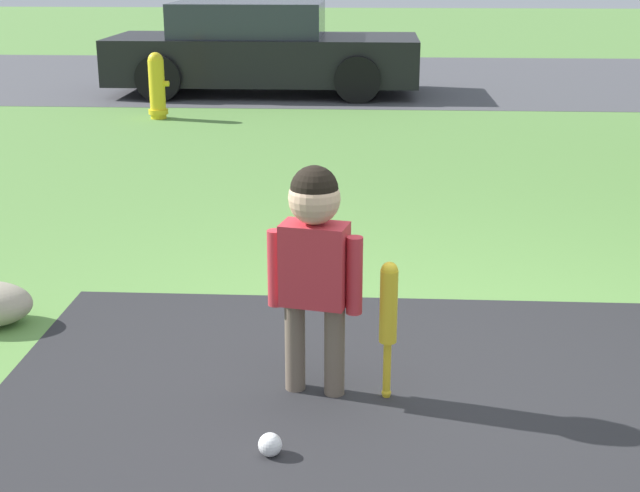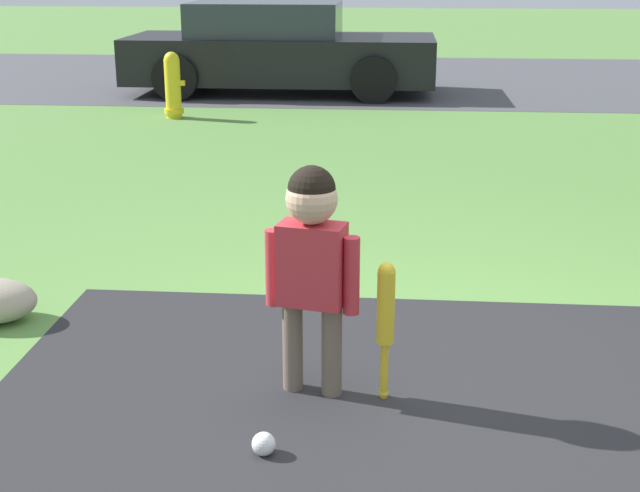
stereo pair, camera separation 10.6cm
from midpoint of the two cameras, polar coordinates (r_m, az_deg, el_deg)
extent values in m
plane|color=#5B8C42|center=(4.07, 6.88, -8.61)|extent=(60.00, 60.00, 0.00)
cube|color=#4C4C51|center=(14.15, 5.64, 10.63)|extent=(40.00, 6.00, 0.01)
cylinder|color=#6B5B4C|center=(3.90, -0.97, -6.40)|extent=(0.09, 0.09, 0.41)
cylinder|color=#6B5B4C|center=(3.85, 1.55, -6.72)|extent=(0.09, 0.09, 0.41)
cube|color=#BF2D38|center=(3.73, 0.29, -1.19)|extent=(0.30, 0.21, 0.35)
cylinder|color=#BF2D38|center=(3.79, -2.21, -1.40)|extent=(0.07, 0.07, 0.33)
cylinder|color=#BF2D38|center=(3.69, 2.85, -1.93)|extent=(0.07, 0.07, 0.33)
sphere|color=#D8AD8C|center=(3.64, 0.30, 3.06)|extent=(0.22, 0.22, 0.22)
sphere|color=black|center=(3.63, 0.30, 3.64)|extent=(0.20, 0.20, 0.20)
sphere|color=yellow|center=(3.91, 4.88, -9.39)|extent=(0.04, 0.04, 0.04)
cylinder|color=yellow|center=(3.86, 4.92, -7.93)|extent=(0.03, 0.03, 0.26)
cylinder|color=yellow|center=(3.74, 5.04, -3.92)|extent=(0.08, 0.08, 0.32)
sphere|color=yellow|center=(3.69, 5.11, -1.60)|extent=(0.07, 0.07, 0.07)
sphere|color=white|center=(3.49, -2.74, -12.54)|extent=(0.09, 0.09, 0.09)
cylinder|color=yellow|center=(10.68, -9.11, 9.90)|extent=(0.18, 0.18, 0.68)
sphere|color=yellow|center=(10.64, -9.20, 11.71)|extent=(0.17, 0.17, 0.17)
cylinder|color=yellow|center=(10.72, -9.04, 8.54)|extent=(0.23, 0.23, 0.05)
cylinder|color=yellow|center=(10.65, -8.59, 10.27)|extent=(0.08, 0.06, 0.06)
cube|color=black|center=(12.55, -2.24, 11.90)|extent=(4.18, 1.64, 0.61)
cube|color=#2D333D|center=(12.53, -3.25, 14.31)|extent=(2.01, 1.44, 0.45)
cylinder|color=black|center=(13.30, 3.88, 11.49)|extent=(0.60, 0.18, 0.60)
cylinder|color=black|center=(11.65, 3.72, 10.57)|extent=(0.60, 0.18, 0.60)
cylinder|color=black|center=(13.59, -7.34, 11.53)|extent=(0.60, 0.18, 0.60)
cylinder|color=black|center=(11.99, -8.99, 10.60)|extent=(0.60, 0.18, 0.60)
camera|label=1|loc=(0.05, -89.26, 0.24)|focal=50.00mm
camera|label=2|loc=(0.05, 90.74, -0.24)|focal=50.00mm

